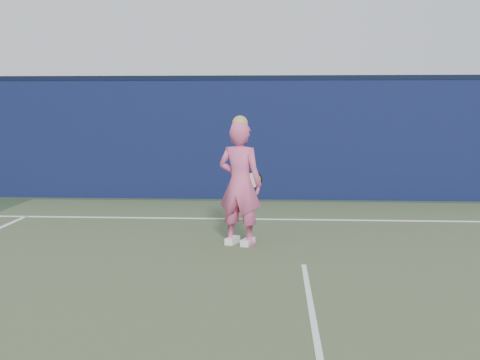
{
  "coord_description": "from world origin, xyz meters",
  "views": [
    {
      "loc": [
        -0.35,
        -6.29,
        1.96
      ],
      "look_at": [
        -0.86,
        2.08,
        0.93
      ],
      "focal_mm": 45.0,
      "sensor_mm": 36.0,
      "label": 1
    }
  ],
  "objects": [
    {
      "name": "court_lines",
      "position": [
        0.0,
        -0.33,
        0.01
      ],
      "size": [
        11.0,
        12.04,
        0.01
      ],
      "color": "white",
      "rests_on": "court_surface"
    },
    {
      "name": "wall_cap",
      "position": [
        0.0,
        6.5,
        2.55
      ],
      "size": [
        24.0,
        0.42,
        0.1
      ],
      "primitive_type": "cube",
      "color": "black",
      "rests_on": "backstop_wall"
    },
    {
      "name": "player",
      "position": [
        -0.86,
        2.08,
        0.88
      ],
      "size": [
        0.74,
        0.61,
        1.83
      ],
      "rotation": [
        0.0,
        0.0,
        2.79
      ],
      "color": "#DA5488",
      "rests_on": "ground"
    },
    {
      "name": "ground",
      "position": [
        0.0,
        0.0,
        0.0
      ],
      "size": [
        80.0,
        80.0,
        0.0
      ],
      "primitive_type": "plane",
      "color": "#2B3D26",
      "rests_on": "ground"
    },
    {
      "name": "backstop_wall",
      "position": [
        0.0,
        6.5,
        1.25
      ],
      "size": [
        24.0,
        0.4,
        2.5
      ],
      "primitive_type": "cube",
      "color": "#0B1933",
      "rests_on": "ground"
    },
    {
      "name": "racket",
      "position": [
        -0.72,
        2.52,
        0.87
      ],
      "size": [
        0.5,
        0.14,
        0.27
      ],
      "rotation": [
        0.0,
        0.0,
        -0.28
      ],
      "color": "black",
      "rests_on": "ground"
    }
  ]
}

